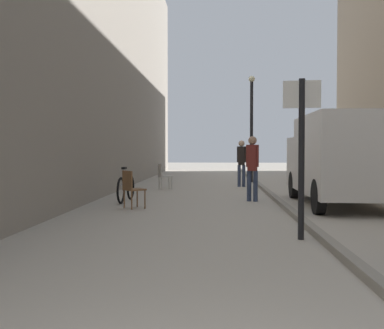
# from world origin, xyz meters

# --- Properties ---
(ground_plane) EXTENTS (80.00, 80.00, 0.00)m
(ground_plane) POSITION_xyz_m (0.00, 12.00, 0.00)
(ground_plane) COLOR #A8A093
(kerb_strip) EXTENTS (0.16, 40.00, 0.12)m
(kerb_strip) POSITION_xyz_m (1.58, 12.00, 0.06)
(kerb_strip) COLOR gray
(kerb_strip) RESTS_ON ground_plane
(pedestrian_main_foreground) EXTENTS (0.36, 0.24, 1.82)m
(pedestrian_main_foreground) POSITION_xyz_m (0.86, 17.32, 1.05)
(pedestrian_main_foreground) COLOR #2D3851
(pedestrian_main_foreground) RESTS_ON ground_plane
(pedestrian_mid_block) EXTENTS (0.35, 0.27, 1.84)m
(pedestrian_mid_block) POSITION_xyz_m (0.89, 12.08, 1.06)
(pedestrian_mid_block) COLOR #2D3851
(pedestrian_mid_block) RESTS_ON ground_plane
(delivery_van) EXTENTS (2.13, 5.16, 2.32)m
(delivery_van) POSITION_xyz_m (3.13, 11.21, 1.25)
(delivery_van) COLOR silver
(delivery_van) RESTS_ON ground_plane
(street_sign_post) EXTENTS (0.60, 0.10, 2.60)m
(street_sign_post) POSITION_xyz_m (1.26, 6.47, 1.55)
(street_sign_post) COLOR black
(street_sign_post) RESTS_ON ground_plane
(lamp_post) EXTENTS (0.28, 0.28, 4.76)m
(lamp_post) POSITION_xyz_m (1.44, 19.95, 2.72)
(lamp_post) COLOR black
(lamp_post) RESTS_ON ground_plane
(bicycle_leaning) EXTENTS (0.17, 1.77, 0.98)m
(bicycle_leaning) POSITION_xyz_m (-2.66, 11.81, 0.38)
(bicycle_leaning) COLOR black
(bicycle_leaning) RESTS_ON ground_plane
(cafe_chair_near_window) EXTENTS (0.57, 0.57, 0.94)m
(cafe_chair_near_window) POSITION_xyz_m (-2.10, 15.98, 0.55)
(cafe_chair_near_window) COLOR #B7B2A8
(cafe_chair_near_window) RESTS_ON ground_plane
(cafe_chair_by_doorway) EXTENTS (0.62, 0.62, 0.94)m
(cafe_chair_by_doorway) POSITION_xyz_m (-2.22, 10.29, 0.55)
(cafe_chair_by_doorway) COLOR brown
(cafe_chair_by_doorway) RESTS_ON ground_plane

